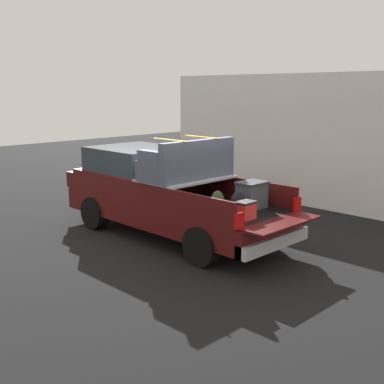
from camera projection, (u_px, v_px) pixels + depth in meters
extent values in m
plane|color=black|center=(173.00, 236.00, 10.93)|extent=(40.00, 40.00, 0.00)
cube|color=#470F0F|center=(173.00, 210.00, 10.81)|extent=(5.50, 1.92, 0.49)
cube|color=black|center=(213.00, 207.00, 9.92)|extent=(2.80, 1.80, 0.04)
cube|color=#470F0F|center=(179.00, 204.00, 9.23)|extent=(2.80, 0.06, 0.50)
cube|color=#470F0F|center=(242.00, 190.00, 10.51)|extent=(2.80, 0.06, 0.50)
cube|color=#470F0F|center=(168.00, 187.00, 10.82)|extent=(0.06, 1.80, 0.50)
cube|color=#470F0F|center=(281.00, 223.00, 8.76)|extent=(0.55, 1.80, 0.04)
cube|color=#B2B2B7|center=(186.00, 178.00, 10.35)|extent=(1.25, 1.92, 0.04)
cube|color=#470F0F|center=(134.00, 180.00, 11.64)|extent=(2.30, 1.92, 0.50)
cube|color=#2D3842|center=(137.00, 159.00, 11.46)|extent=(1.94, 1.76, 0.55)
cube|color=#470F0F|center=(102.00, 176.00, 12.59)|extent=(0.40, 1.82, 0.38)
cube|color=#B2B2B7|center=(274.00, 242.00, 8.94)|extent=(0.24, 1.92, 0.24)
cube|color=red|center=(239.00, 221.00, 8.29)|extent=(0.06, 0.20, 0.28)
cube|color=red|center=(297.00, 204.00, 9.51)|extent=(0.06, 0.20, 0.28)
cylinder|color=black|center=(95.00, 213.00, 11.46)|extent=(0.76, 0.30, 0.76)
cylinder|color=black|center=(152.00, 201.00, 12.67)|extent=(0.76, 0.30, 0.76)
cylinder|color=black|center=(202.00, 246.00, 9.03)|extent=(0.76, 0.30, 0.76)
cylinder|color=black|center=(260.00, 227.00, 10.24)|extent=(0.76, 0.30, 0.76)
cube|color=#474C56|center=(252.00, 196.00, 9.72)|extent=(0.40, 0.55, 0.49)
cube|color=#31353C|center=(252.00, 183.00, 9.66)|extent=(0.44, 0.59, 0.05)
ellipsoid|color=black|center=(238.00, 203.00, 9.27)|extent=(0.20, 0.37, 0.44)
ellipsoid|color=black|center=(242.00, 207.00, 9.21)|extent=(0.09, 0.26, 0.19)
ellipsoid|color=#384728|center=(217.00, 203.00, 9.12)|extent=(0.20, 0.34, 0.48)
ellipsoid|color=#384728|center=(222.00, 208.00, 9.06)|extent=(0.09, 0.24, 0.21)
cube|color=red|center=(245.00, 211.00, 8.90)|extent=(0.26, 0.34, 0.30)
cube|color=#262628|center=(245.00, 202.00, 8.86)|extent=(0.28, 0.36, 0.04)
cube|color=#4C5166|center=(186.00, 168.00, 10.31)|extent=(0.88, 2.04, 0.42)
cube|color=#4C5166|center=(198.00, 150.00, 9.97)|extent=(0.16, 2.04, 0.40)
cube|color=#4C5166|center=(151.00, 156.00, 9.64)|extent=(0.64, 0.20, 0.22)
cube|color=#4C5166|center=(214.00, 149.00, 10.91)|extent=(0.64, 0.20, 0.22)
cube|color=yellow|center=(170.00, 140.00, 9.86)|extent=(0.98, 0.03, 0.02)
cube|color=yellow|center=(201.00, 137.00, 10.49)|extent=(0.98, 0.03, 0.02)
cube|color=white|center=(292.00, 139.00, 13.94)|extent=(8.88, 0.36, 3.66)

